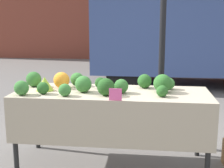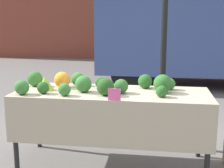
% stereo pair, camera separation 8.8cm
% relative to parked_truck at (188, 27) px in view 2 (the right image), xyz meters
% --- Properties ---
extents(ground_plane, '(40.00, 40.00, 0.00)m').
position_rel_parked_truck_xyz_m(ground_plane, '(-1.10, -4.42, -1.36)').
color(ground_plane, slate).
extents(tent_pole, '(0.07, 0.07, 2.31)m').
position_rel_parked_truck_xyz_m(tent_pole, '(-0.59, -3.86, -0.21)').
color(tent_pole, black).
rests_on(tent_pole, ground_plane).
extents(parked_truck, '(4.33, 1.91, 2.57)m').
position_rel_parked_truck_xyz_m(parked_truck, '(0.00, 0.00, 0.00)').
color(parked_truck, '#384C84').
rests_on(parked_truck, ground_plane).
extents(market_table, '(1.98, 0.73, 0.78)m').
position_rel_parked_truck_xyz_m(market_table, '(-1.10, -4.48, -0.68)').
color(market_table, tan).
rests_on(market_table, ground_plane).
extents(orange_cauliflower, '(0.17, 0.17, 0.17)m').
position_rel_parked_truck_xyz_m(orange_cauliflower, '(-1.67, -4.31, -0.49)').
color(orange_cauliflower, orange).
rests_on(orange_cauliflower, market_table).
extents(romanesco_head, '(0.18, 0.18, 0.14)m').
position_rel_parked_truck_xyz_m(romanesco_head, '(-1.80, -4.45, -0.51)').
color(romanesco_head, '#93B238').
rests_on(romanesco_head, market_table).
extents(broccoli_head_0, '(0.12, 0.12, 0.12)m').
position_rel_parked_truck_xyz_m(broccoli_head_0, '(-1.24, -4.30, -0.52)').
color(broccoli_head_0, '#23511E').
rests_on(broccoli_head_0, market_table).
extents(broccoli_head_1, '(0.11, 0.11, 0.11)m').
position_rel_parked_truck_xyz_m(broccoli_head_1, '(-0.61, -4.58, -0.52)').
color(broccoli_head_1, '#285B23').
rests_on(broccoli_head_1, market_table).
extents(broccoli_head_2, '(0.12, 0.12, 0.12)m').
position_rel_parked_truck_xyz_m(broccoli_head_2, '(-1.77, -4.61, -0.52)').
color(broccoli_head_2, '#285B23').
rests_on(broccoli_head_2, market_table).
extents(broccoli_head_3, '(0.14, 0.14, 0.14)m').
position_rel_parked_truck_xyz_m(broccoli_head_3, '(-1.96, -4.68, -0.51)').
color(broccoli_head_3, '#387533').
rests_on(broccoli_head_3, market_table).
extents(broccoli_head_4, '(0.19, 0.19, 0.19)m').
position_rel_parked_truck_xyz_m(broccoli_head_4, '(-0.59, -4.39, -0.49)').
color(broccoli_head_4, '#2D6628').
rests_on(broccoli_head_4, market_table).
extents(broccoli_head_5, '(0.12, 0.12, 0.12)m').
position_rel_parked_truck_xyz_m(broccoli_head_5, '(-1.53, -4.67, -0.52)').
color(broccoli_head_5, '#387533').
rests_on(broccoli_head_5, market_table).
extents(broccoli_head_6, '(0.17, 0.17, 0.17)m').
position_rel_parked_truck_xyz_m(broccoli_head_6, '(-1.39, -4.48, -0.49)').
color(broccoli_head_6, '#387533').
rests_on(broccoli_head_6, market_table).
extents(broccoli_head_7, '(0.14, 0.14, 0.14)m').
position_rel_parked_truck_xyz_m(broccoli_head_7, '(-1.01, -4.48, -0.51)').
color(broccoli_head_7, '#336B2D').
rests_on(broccoli_head_7, market_table).
extents(broccoli_head_8, '(0.12, 0.12, 0.12)m').
position_rel_parked_truck_xyz_m(broccoli_head_8, '(-0.52, -4.24, -0.52)').
color(broccoli_head_8, '#387533').
rests_on(broccoli_head_8, market_table).
extents(broccoli_head_9, '(0.15, 0.15, 0.15)m').
position_rel_parked_truck_xyz_m(broccoli_head_9, '(-0.78, -4.20, -0.50)').
color(broccoli_head_9, '#285B23').
rests_on(broccoli_head_9, market_table).
extents(broccoli_head_10, '(0.17, 0.17, 0.17)m').
position_rel_parked_truck_xyz_m(broccoli_head_10, '(-1.14, -4.60, -0.49)').
color(broccoli_head_10, '#23511E').
rests_on(broccoli_head_10, market_table).
extents(broccoli_head_11, '(0.15, 0.15, 0.15)m').
position_rel_parked_truck_xyz_m(broccoli_head_11, '(-1.52, -4.18, -0.50)').
color(broccoli_head_11, '#387533').
rests_on(broccoli_head_11, market_table).
extents(broccoli_head_12, '(0.17, 0.17, 0.17)m').
position_rel_parked_truck_xyz_m(broccoli_head_12, '(-1.99, -4.27, -0.50)').
color(broccoli_head_12, '#336B2D').
rests_on(broccoli_head_12, market_table).
extents(price_sign, '(0.12, 0.01, 0.11)m').
position_rel_parked_truck_xyz_m(price_sign, '(-1.03, -4.78, -0.52)').
color(price_sign, '#F45B9E').
rests_on(price_sign, market_table).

